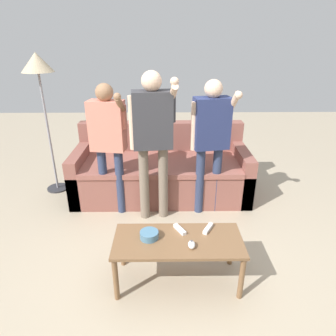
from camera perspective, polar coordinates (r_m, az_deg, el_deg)
ground_plane at (r=2.85m, az=2.08°, el=-18.46°), size 12.00×12.00×0.00m
couch at (r=3.91m, az=-1.29°, el=-0.56°), size 2.20×0.95×0.87m
coffee_table at (r=2.50m, az=1.93°, el=-14.57°), size 1.05×0.46×0.42m
snack_bowl at (r=2.47m, az=-3.63°, el=-12.68°), size 0.15×0.15×0.06m
game_remote_nunchuk at (r=2.39m, az=4.54°, el=-14.43°), size 0.06×0.09×0.05m
floor_lamp at (r=3.95m, az=-23.62°, el=16.53°), size 0.37×0.37×1.76m
player_left at (r=3.29m, az=-11.43°, el=6.07°), size 0.44×0.36×1.49m
player_center at (r=3.09m, az=-2.96°, el=7.03°), size 0.50×0.32×1.63m
player_right at (r=3.26m, az=8.24°, el=6.55°), size 0.48×0.33×1.53m
game_remote_wand_near at (r=2.56m, az=2.26°, el=-11.68°), size 0.11×0.15×0.03m
game_remote_wand_far at (r=2.59m, az=7.68°, el=-11.42°), size 0.11×0.15×0.03m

